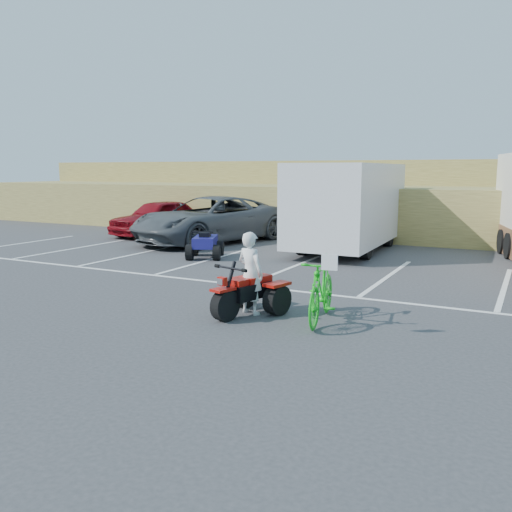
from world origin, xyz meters
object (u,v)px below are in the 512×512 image
at_px(rider, 250,273).
at_px(quad_atv_blue, 205,258).
at_px(cargo_trailer, 348,204).
at_px(green_dirt_bike, 321,289).
at_px(red_trike_atv, 245,315).
at_px(quad_atv_green, 322,250).
at_px(red_car, 159,217).
at_px(grey_pickup, 210,220).

xyz_separation_m(rider, quad_atv_blue, (-4.30, 5.12, -0.78)).
bearing_deg(quad_atv_blue, cargo_trailer, 21.59).
relative_size(green_dirt_bike, cargo_trailer, 0.31).
distance_m(red_trike_atv, quad_atv_blue, 6.77).
xyz_separation_m(red_trike_atv, quad_atv_green, (-1.62, 8.41, 0.00)).
bearing_deg(red_trike_atv, cargo_trailer, 110.36).
relative_size(red_car, cargo_trailer, 0.69).
height_order(rider, quad_atv_blue, rider).
bearing_deg(cargo_trailer, quad_atv_green, -155.67).
relative_size(grey_pickup, red_car, 1.42).
distance_m(rider, quad_atv_blue, 6.73).
bearing_deg(rider, cargo_trailer, -69.29).
bearing_deg(cargo_trailer, quad_atv_blue, -135.67).
relative_size(rider, green_dirt_bike, 0.79).
bearing_deg(green_dirt_bike, cargo_trailer, 95.65).
bearing_deg(grey_pickup, quad_atv_green, 16.25).
bearing_deg(red_trike_atv, quad_atv_blue, 143.69).
xyz_separation_m(red_car, quad_atv_blue, (4.87, -4.04, -0.74)).
distance_m(grey_pickup, red_car, 3.20).
height_order(cargo_trailer, quad_atv_green, cargo_trailer).
height_order(green_dirt_bike, quad_atv_green, green_dirt_bike).
bearing_deg(red_car, green_dirt_bike, -30.06).
bearing_deg(green_dirt_bike, red_trike_atv, -179.25).
xyz_separation_m(red_trike_atv, quad_atv_blue, (-4.26, 5.26, 0.00)).
distance_m(red_trike_atv, grey_pickup, 10.38).
height_order(red_trike_atv, quad_atv_green, quad_atv_green).
bearing_deg(red_trike_atv, rider, 90.00).
height_order(rider, red_car, rider).
distance_m(green_dirt_bike, red_car, 13.90).
bearing_deg(quad_atv_green, red_car, -177.56).
bearing_deg(green_dirt_bike, quad_atv_blue, 129.19).
bearing_deg(grey_pickup, green_dirt_bike, -31.46).
xyz_separation_m(red_car, quad_atv_green, (7.51, -0.90, -0.74)).
xyz_separation_m(red_trike_atv, green_dirt_bike, (1.41, 0.25, 0.59)).
relative_size(red_trike_atv, rider, 0.97).
relative_size(red_trike_atv, quad_atv_green, 1.00).
relative_size(green_dirt_bike, grey_pickup, 0.32).
bearing_deg(quad_atv_green, grey_pickup, -170.43).
height_order(quad_atv_blue, quad_atv_green, quad_atv_green).
xyz_separation_m(green_dirt_bike, grey_pickup, (-7.48, 8.13, 0.26)).
distance_m(rider, quad_atv_green, 8.46).
relative_size(rider, quad_atv_green, 1.03).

